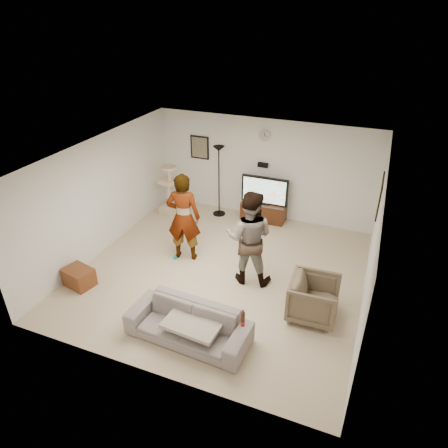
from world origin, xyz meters
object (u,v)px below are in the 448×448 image
at_px(cat_tree, 169,190).
at_px(person_right, 249,238).
at_px(sofa, 188,324).
at_px(person_left, 184,217).
at_px(floor_lamp, 219,182).
at_px(armchair, 314,299).
at_px(tv, 265,190).
at_px(beer_bottle, 243,319).
at_px(tv_stand, 264,211).
at_px(side_table, 79,277).

distance_m(cat_tree, person_right, 3.42).
height_order(cat_tree, sofa, cat_tree).
bearing_deg(person_left, cat_tree, -65.75).
distance_m(floor_lamp, armchair, 4.26).
height_order(tv, sofa, tv).
bearing_deg(armchair, beer_bottle, 144.54).
height_order(tv_stand, side_table, tv_stand).
distance_m(tv, sofa, 4.44).
relative_size(tv, person_left, 0.60).
xyz_separation_m(tv_stand, armchair, (1.84, -3.12, 0.15)).
height_order(person_left, beer_bottle, person_left).
distance_m(tv_stand, person_left, 2.61).
xyz_separation_m(tv_stand, person_left, (-1.06, -2.27, 0.73)).
relative_size(beer_bottle, side_table, 0.45).
relative_size(tv_stand, floor_lamp, 0.61).
relative_size(person_left, side_table, 3.50).
xyz_separation_m(tv_stand, tv, (0.00, 0.00, 0.57)).
relative_size(floor_lamp, armchair, 2.18).
xyz_separation_m(armchair, side_table, (-4.37, -0.80, -0.20)).
relative_size(floor_lamp, beer_bottle, 7.27).
bearing_deg(floor_lamp, person_left, -87.61).
relative_size(tv, floor_lamp, 0.64).
xyz_separation_m(floor_lamp, person_left, (0.09, -2.13, 0.05)).
bearing_deg(beer_bottle, floor_lamp, 116.70).
xyz_separation_m(beer_bottle, armchair, (0.85, 1.28, -0.33)).
bearing_deg(tv, person_left, -115.16).
xyz_separation_m(sofa, armchair, (1.77, 1.28, 0.09)).
bearing_deg(floor_lamp, tv, 6.91).
distance_m(person_left, sofa, 2.51).
height_order(floor_lamp, side_table, floor_lamp).
xyz_separation_m(tv, armchair, (1.84, -3.12, -0.42)).
distance_m(armchair, side_table, 4.45).
height_order(tv, floor_lamp, floor_lamp).
bearing_deg(cat_tree, beer_bottle, -48.82).
bearing_deg(tv_stand, floor_lamp, -173.09).
xyz_separation_m(tv, cat_tree, (-2.35, -0.58, -0.14)).
distance_m(tv_stand, tv, 0.57).
distance_m(person_left, person_right, 1.54).
bearing_deg(floor_lamp, cat_tree, -159.76).
xyz_separation_m(tv, person_left, (-1.06, -2.27, 0.16)).
height_order(cat_tree, person_right, person_right).
bearing_deg(beer_bottle, person_left, 133.86).
bearing_deg(armchair, tv_stand, 28.47).
bearing_deg(side_table, tv, 57.16).
height_order(sofa, armchair, armchair).
distance_m(sofa, armchair, 2.19).
bearing_deg(cat_tree, sofa, -57.67).
bearing_deg(side_table, person_right, 25.12).
bearing_deg(person_right, person_left, -17.43).
height_order(floor_lamp, beer_bottle, floor_lamp).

